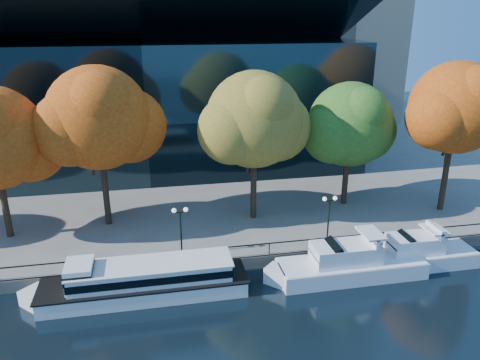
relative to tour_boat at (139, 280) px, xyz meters
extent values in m
plane|color=black|center=(5.10, -0.90, -1.28)|extent=(160.00, 160.00, 0.00)
cube|color=slate|center=(5.10, 35.60, -0.78)|extent=(90.00, 67.00, 1.00)
cube|color=#47443F|center=(5.10, 2.15, -0.78)|extent=(90.00, 0.25, 1.00)
cube|color=black|center=(5.10, 2.35, 0.67)|extent=(88.20, 0.08, 0.08)
cube|color=black|center=(5.10, 2.35, 0.17)|extent=(0.07, 0.07, 0.90)
cube|color=black|center=(1.10, 31.10, 6.72)|extent=(50.00, 24.00, 16.00)
cube|color=black|center=(1.10, 27.10, 16.22)|extent=(50.00, 17.14, 7.86)
cube|color=white|center=(0.36, 0.00, -0.72)|extent=(14.33, 3.48, 1.13)
cube|color=black|center=(0.36, 0.00, -0.14)|extent=(14.62, 3.55, 0.12)
cube|color=white|center=(-6.80, 0.00, -0.72)|extent=(2.88, 2.88, 1.13)
cube|color=white|center=(0.88, 0.00, 0.51)|extent=(11.18, 2.85, 1.23)
cube|color=black|center=(0.88, 0.00, 0.56)|extent=(11.32, 2.92, 0.56)
cube|color=white|center=(0.88, 0.00, 1.17)|extent=(11.47, 2.99, 0.10)
cube|color=white|center=(-3.94, 0.00, 0.81)|extent=(1.84, 2.44, 1.84)
cube|color=black|center=(-3.94, 0.00, 1.02)|extent=(1.89, 2.51, 0.72)
cube|color=white|center=(15.86, -0.45, -0.64)|extent=(11.24, 3.21, 1.28)
cube|color=white|center=(10.23, -0.45, -0.64)|extent=(2.46, 2.46, 1.28)
cube|color=white|center=(15.86, -0.45, 0.02)|extent=(11.02, 3.15, 0.09)
cube|color=white|center=(15.29, -0.45, 0.80)|extent=(5.06, 2.41, 1.39)
cube|color=black|center=(13.83, -0.45, 0.91)|extent=(2.21, 2.31, 1.75)
cube|color=white|center=(17.21, -0.45, 1.82)|extent=(0.27, 2.51, 0.86)
cube|color=white|center=(17.21, -0.45, 2.25)|extent=(1.50, 2.51, 0.16)
cube|color=white|center=(21.78, 0.08, -0.67)|extent=(9.23, 2.87, 1.23)
cube|color=white|center=(17.16, 0.08, -0.67)|extent=(2.26, 2.26, 1.23)
cube|color=white|center=(21.78, 0.08, -0.03)|extent=(9.05, 2.81, 0.08)
cube|color=white|center=(21.32, 0.08, 0.72)|extent=(4.15, 2.15, 1.33)
cube|color=black|center=(20.12, 0.08, 0.82)|extent=(1.88, 2.07, 1.55)
cube|color=white|center=(22.89, 0.08, 1.69)|extent=(0.26, 2.24, 0.82)
cube|color=white|center=(22.89, 0.08, 1.79)|extent=(1.44, 2.24, 0.15)
cylinder|color=black|center=(-10.94, 9.72, 3.18)|extent=(0.56, 0.56, 6.94)
cylinder|color=black|center=(-10.44, 9.92, 5.91)|extent=(1.13, 1.69, 3.48)
sphere|color=#9C2F0C|center=(-8.63, 10.97, 7.34)|extent=(6.29, 6.29, 6.29)
cylinder|color=black|center=(-2.79, 10.69, 3.61)|extent=(0.56, 0.56, 7.80)
cylinder|color=black|center=(-2.29, 10.89, 6.68)|extent=(1.23, 1.86, 3.90)
cylinder|color=black|center=(-3.19, 10.39, 6.40)|extent=(1.12, 1.28, 3.48)
sphere|color=#9C2F0C|center=(-2.79, 10.69, 9.46)|extent=(8.81, 8.81, 8.81)
sphere|color=#9C2F0C|center=(-0.37, 12.01, 8.36)|extent=(6.61, 6.61, 6.61)
sphere|color=#9C2F0C|center=(-4.99, 9.81, 8.80)|extent=(6.17, 6.17, 6.17)
sphere|color=#9C2F0C|center=(-2.35, 8.93, 11.00)|extent=(5.28, 5.28, 5.28)
cylinder|color=black|center=(10.41, 9.51, 3.44)|extent=(0.56, 0.56, 7.45)
cylinder|color=black|center=(10.91, 9.71, 6.37)|extent=(1.19, 1.79, 3.73)
cylinder|color=black|center=(10.01, 9.21, 6.10)|extent=(1.09, 1.23, 3.33)
sphere|color=brown|center=(10.41, 9.51, 9.03)|extent=(8.49, 8.49, 8.49)
sphere|color=brown|center=(12.74, 10.78, 7.97)|extent=(6.37, 6.37, 6.37)
sphere|color=brown|center=(8.28, 8.66, 8.39)|extent=(5.94, 5.94, 5.94)
sphere|color=brown|center=(10.83, 7.81, 10.51)|extent=(5.10, 5.10, 5.10)
cylinder|color=black|center=(20.08, 11.12, 2.95)|extent=(0.56, 0.56, 6.46)
cylinder|color=black|center=(20.58, 11.32, 5.49)|extent=(1.07, 1.60, 3.25)
cylinder|color=black|center=(19.68, 10.82, 5.26)|extent=(0.99, 1.11, 2.90)
sphere|color=#28561A|center=(20.08, 11.12, 7.79)|extent=(8.03, 8.03, 8.03)
sphere|color=#28561A|center=(22.29, 12.32, 6.79)|extent=(6.02, 6.02, 6.02)
sphere|color=#28561A|center=(18.07, 10.32, 7.19)|extent=(5.62, 5.62, 5.62)
sphere|color=#28561A|center=(20.48, 9.51, 9.20)|extent=(4.82, 4.82, 4.82)
cylinder|color=black|center=(28.74, 7.89, 3.70)|extent=(0.56, 0.56, 7.97)
cylinder|color=black|center=(29.24, 8.09, 6.84)|extent=(1.25, 1.90, 3.98)
cylinder|color=black|center=(28.34, 7.59, 6.55)|extent=(1.14, 1.30, 3.56)
sphere|color=#9C2F0C|center=(28.74, 7.89, 9.68)|extent=(8.39, 8.39, 8.39)
sphere|color=#9C2F0C|center=(31.05, 9.15, 8.63)|extent=(6.29, 6.29, 6.29)
sphere|color=#9C2F0C|center=(26.65, 7.05, 9.05)|extent=(5.87, 5.87, 5.87)
sphere|color=#9C2F0C|center=(29.16, 6.21, 11.15)|extent=(5.03, 5.03, 5.03)
cylinder|color=black|center=(3.29, 3.60, 1.52)|extent=(0.14, 0.14, 3.60)
cube|color=black|center=(3.29, 3.60, 3.37)|extent=(0.90, 0.06, 0.06)
sphere|color=white|center=(2.84, 3.60, 3.57)|extent=(0.36, 0.36, 0.36)
sphere|color=white|center=(3.74, 3.60, 3.57)|extent=(0.36, 0.36, 0.36)
cylinder|color=black|center=(15.44, 3.60, 1.52)|extent=(0.14, 0.14, 3.60)
cube|color=black|center=(15.44, 3.60, 3.37)|extent=(0.90, 0.06, 0.06)
sphere|color=white|center=(14.99, 3.60, 3.57)|extent=(0.36, 0.36, 0.36)
sphere|color=white|center=(15.89, 3.60, 3.57)|extent=(0.36, 0.36, 0.36)
camera|label=1|loc=(1.51, -29.55, 17.91)|focal=35.00mm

